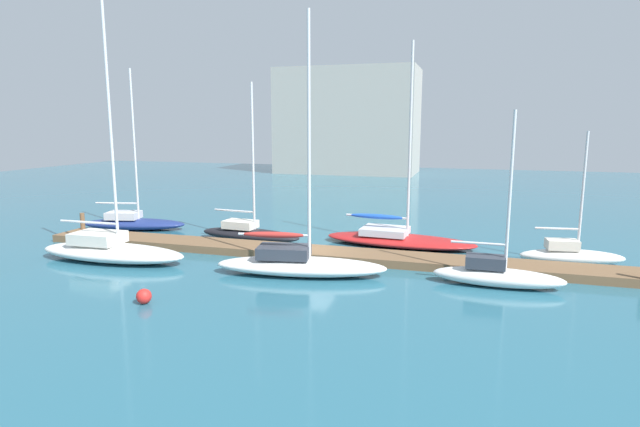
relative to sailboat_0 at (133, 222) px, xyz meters
name	(u,v)px	position (x,y,z in m)	size (l,w,h in m)	color
ground_plane	(309,257)	(13.55, -3.45, -0.53)	(120.00, 120.00, 0.00)	#286075
dock_pier	(309,253)	(13.55, -3.45, -0.32)	(31.65, 2.24, 0.42)	brown
dock_piling_near_end	(83,224)	(-1.88, -2.48, 0.19)	(0.28, 0.28, 1.43)	brown
sailboat_0	(133,222)	(0.00, 0.00, 0.00)	(7.18, 3.54, 10.49)	navy
sailboat_1	(110,249)	(4.01, -7.22, 0.09)	(8.21, 2.68, 12.78)	white
sailboat_2	(249,232)	(8.85, -0.82, -0.01)	(6.67, 2.36, 9.37)	black
sailboat_3	(299,262)	(14.11, -6.79, 0.08)	(8.25, 3.47, 11.85)	white
sailboat_4	(398,237)	(17.68, 0.49, -0.06)	(8.95, 3.58, 11.46)	#B21E1E
sailboat_5	(496,274)	(22.90, -5.93, 0.02)	(5.54, 1.54, 7.55)	white
sailboat_6	(571,254)	(26.61, -1.11, -0.01)	(5.13, 1.93, 6.64)	white
mooring_buoy_red	(144,296)	(9.58, -12.25, -0.23)	(0.60, 0.60, 0.60)	red
harbor_building_distant	(348,121)	(3.89, 44.90, 6.92)	(19.92, 10.08, 14.90)	#ADA89E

